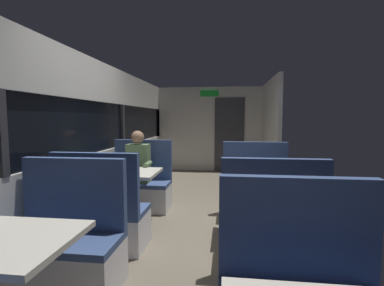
% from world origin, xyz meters
% --- Properties ---
extents(ground_plane, '(3.30, 9.20, 0.02)m').
position_xyz_m(ground_plane, '(0.00, 0.00, -0.01)').
color(ground_plane, '#665B4C').
extents(carriage_window_panel_left, '(0.09, 8.48, 2.30)m').
position_xyz_m(carriage_window_panel_left, '(-1.45, 0.00, 1.11)').
color(carriage_window_panel_left, beige).
rests_on(carriage_window_panel_left, ground_plane).
extents(carriage_end_bulkhead, '(2.90, 0.11, 2.30)m').
position_xyz_m(carriage_end_bulkhead, '(0.06, 4.19, 1.14)').
color(carriage_end_bulkhead, beige).
rests_on(carriage_end_bulkhead, ground_plane).
extents(carriage_aisle_panel_right, '(0.08, 2.40, 2.30)m').
position_xyz_m(carriage_aisle_panel_right, '(1.45, 3.00, 1.15)').
color(carriage_aisle_panel_right, beige).
rests_on(carriage_aisle_panel_right, ground_plane).
extents(bench_near_window_facing_entry, '(0.95, 0.50, 1.10)m').
position_xyz_m(bench_near_window_facing_entry, '(-0.89, -1.39, 0.33)').
color(bench_near_window_facing_entry, silver).
rests_on(bench_near_window_facing_entry, ground_plane).
extents(dining_table_mid_window, '(0.90, 0.70, 0.74)m').
position_xyz_m(dining_table_mid_window, '(-0.89, 0.03, 0.64)').
color(dining_table_mid_window, '#9E9EA3').
rests_on(dining_table_mid_window, ground_plane).
extents(bench_mid_window_facing_end, '(0.95, 0.50, 1.10)m').
position_xyz_m(bench_mid_window_facing_end, '(-0.89, -0.67, 0.33)').
color(bench_mid_window_facing_end, silver).
rests_on(bench_mid_window_facing_end, ground_plane).
extents(bench_mid_window_facing_entry, '(0.95, 0.50, 1.10)m').
position_xyz_m(bench_mid_window_facing_entry, '(-0.89, 0.73, 0.33)').
color(bench_mid_window_facing_entry, silver).
rests_on(bench_mid_window_facing_entry, ground_plane).
extents(dining_table_rear_aisle, '(0.90, 0.70, 0.74)m').
position_xyz_m(dining_table_rear_aisle, '(0.89, -0.17, 0.64)').
color(dining_table_rear_aisle, '#9E9EA3').
rests_on(dining_table_rear_aisle, ground_plane).
extents(bench_rear_aisle_facing_end, '(0.95, 0.50, 1.10)m').
position_xyz_m(bench_rear_aisle_facing_end, '(0.89, -0.87, 0.33)').
color(bench_rear_aisle_facing_end, silver).
rests_on(bench_rear_aisle_facing_end, ground_plane).
extents(bench_rear_aisle_facing_entry, '(0.95, 0.50, 1.10)m').
position_xyz_m(bench_rear_aisle_facing_entry, '(0.89, 0.53, 0.33)').
color(bench_rear_aisle_facing_entry, silver).
rests_on(bench_rear_aisle_facing_entry, ground_plane).
extents(seated_passenger, '(0.47, 0.55, 1.26)m').
position_xyz_m(seated_passenger, '(-0.89, 0.66, 0.54)').
color(seated_passenger, '#26262D').
rests_on(seated_passenger, ground_plane).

